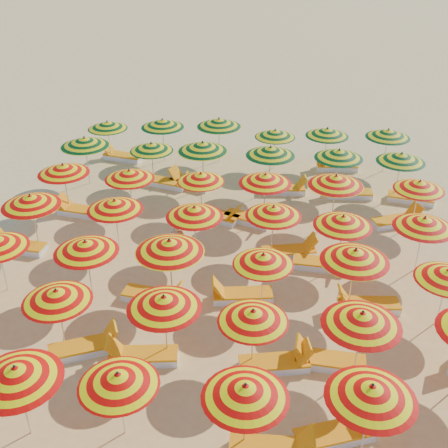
{
  "coord_description": "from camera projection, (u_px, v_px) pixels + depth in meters",
  "views": [
    {
      "loc": [
        1.6,
        -13.86,
        9.95
      ],
      "look_at": [
        0.0,
        0.5,
        1.6
      ],
      "focal_mm": 45.0,
      "sensor_mm": 36.0,
      "label": 1
    }
  ],
  "objects": [
    {
      "name": "ground",
      "position": [
        222.0,
        278.0,
        17.06
      ],
      "size": [
        120.0,
        120.0,
        0.0
      ],
      "primitive_type": "plane",
      "color": "#EEBD69",
      "rests_on": "ground"
    },
    {
      "name": "umbrella_7",
      "position": [
        16.0,
        374.0,
        11.22
      ],
      "size": [
        2.44,
        2.44,
        1.97
      ],
      "color": "silver",
      "rests_on": "ground"
    },
    {
      "name": "umbrella_8",
      "position": [
        118.0,
        379.0,
        11.31
      ],
      "size": [
        1.79,
        1.79,
        1.79
      ],
      "color": "silver",
      "rests_on": "ground"
    },
    {
      "name": "umbrella_9",
      "position": [
        245.0,
        391.0,
        10.93
      ],
      "size": [
        1.87,
        1.87,
        1.88
      ],
      "color": "silver",
      "rests_on": "ground"
    },
    {
      "name": "umbrella_10",
      "position": [
        372.0,
        392.0,
        10.85
      ],
      "size": [
        2.25,
        2.25,
        1.93
      ],
      "color": "silver",
      "rests_on": "ground"
    },
    {
      "name": "umbrella_13",
      "position": [
        57.0,
        296.0,
        13.65
      ],
      "size": [
        1.76,
        1.76,
        1.83
      ],
      "color": "silver",
      "rests_on": "ground"
    },
    {
      "name": "umbrella_14",
      "position": [
        164.0,
        302.0,
        13.29
      ],
      "size": [
        1.84,
        1.84,
        1.92
      ],
      "color": "silver",
      "rests_on": "ground"
    },
    {
      "name": "umbrella_15",
      "position": [
        253.0,
        316.0,
        13.03
      ],
      "size": [
        2.25,
        2.25,
        1.8
      ],
      "color": "silver",
      "rests_on": "ground"
    },
    {
      "name": "umbrella_16",
      "position": [
        362.0,
        319.0,
        12.7
      ],
      "size": [
        2.06,
        2.06,
        1.97
      ],
      "color": "silver",
      "rests_on": "ground"
    },
    {
      "name": "umbrella_19",
      "position": [
        86.0,
        247.0,
        15.44
      ],
      "size": [
        1.82,
        1.82,
        1.91
      ],
      "color": "silver",
      "rests_on": "ground"
    },
    {
      "name": "umbrella_20",
      "position": [
        169.0,
        246.0,
        15.27
      ],
      "size": [
        2.5,
        2.5,
        2.04
      ],
      "color": "silver",
      "rests_on": "ground"
    },
    {
      "name": "umbrella_21",
      "position": [
        263.0,
        259.0,
        15.11
      ],
      "size": [
        2.14,
        2.14,
        1.78
      ],
      "color": "silver",
      "rests_on": "ground"
    },
    {
      "name": "umbrella_22",
      "position": [
        355.0,
        255.0,
        14.92
      ],
      "size": [
        2.42,
        2.42,
        2.0
      ],
      "color": "silver",
      "rests_on": "ground"
    },
    {
      "name": "umbrella_23",
      "position": [
        448.0,
        275.0,
        14.46
      ],
      "size": [
        1.99,
        1.99,
        1.8
      ],
      "color": "silver",
      "rests_on": "ground"
    },
    {
      "name": "umbrella_24",
      "position": [
        30.0,
        201.0,
        17.66
      ],
      "size": [
        2.46,
        2.46,
        1.99
      ],
      "color": "silver",
      "rests_on": "ground"
    },
    {
      "name": "umbrella_25",
      "position": [
        115.0,
        205.0,
        17.61
      ],
      "size": [
        1.93,
        1.93,
        1.88
      ],
      "color": "silver",
      "rests_on": "ground"
    },
    {
      "name": "umbrella_26",
      "position": [
        194.0,
        212.0,
        17.2
      ],
      "size": [
        2.23,
        2.23,
        1.9
      ],
      "color": "silver",
      "rests_on": "ground"
    },
    {
      "name": "umbrella_27",
      "position": [
        274.0,
        211.0,
        17.29
      ],
      "size": [
        2.11,
        2.11,
        1.87
      ],
      "color": "silver",
      "rests_on": "ground"
    },
    {
      "name": "umbrella_28",
      "position": [
        343.0,
        221.0,
        16.73
      ],
      "size": [
        2.04,
        2.04,
        1.89
      ],
      "color": "silver",
      "rests_on": "ground"
    },
    {
      "name": "umbrella_29",
      "position": [
        424.0,
        223.0,
        16.57
      ],
      "size": [
        2.3,
        2.3,
        1.92
      ],
      "color": "silver",
      "rests_on": "ground"
    },
    {
      "name": "umbrella_30",
      "position": [
        63.0,
        169.0,
        19.84
      ],
      "size": [
        1.96,
        1.96,
        1.94
      ],
      "color": "silver",
      "rests_on": "ground"
    },
    {
      "name": "umbrella_31",
      "position": [
        129.0,
        175.0,
        19.61
      ],
      "size": [
        2.03,
        2.03,
        1.85
      ],
      "color": "silver",
      "rests_on": "ground"
    },
    {
      "name": "umbrella_32",
      "position": [
        201.0,
        177.0,
        19.59
      ],
      "size": [
        2.12,
        2.12,
        1.77
      ],
      "color": "silver",
      "rests_on": "ground"
    },
    {
      "name": "umbrella_33",
      "position": [
        265.0,
        179.0,
        19.17
      ],
      "size": [
        2.08,
        2.08,
        1.93
      ],
      "color": "silver",
      "rests_on": "ground"
    },
    {
      "name": "umbrella_34",
      "position": [
        336.0,
        180.0,
        18.88
      ],
      "size": [
        2.03,
        2.03,
        2.02
      ],
      "color": "silver",
      "rests_on": "ground"
    },
    {
      "name": "umbrella_35",
      "position": [
        419.0,
        185.0,
        18.93
      ],
      "size": [
        2.13,
        2.13,
        1.83
      ],
      "color": "silver",
      "rests_on": "ground"
    },
    {
      "name": "umbrella_36",
      "position": [
        85.0,
        142.0,
        21.84
      ],
      "size": [
        2.51,
        2.51,
        2.04
      ],
      "color": "silver",
      "rests_on": "ground"
    },
    {
      "name": "umbrella_37",
      "position": [
        151.0,
        147.0,
        21.91
      ],
      "size": [
        2.2,
        2.2,
        1.81
      ],
      "color": "silver",
      "rests_on": "ground"
    },
    {
      "name": "umbrella_38",
      "position": [
        203.0,
        147.0,
        21.38
      ],
      "size": [
        2.47,
        2.47,
        2.05
      ],
      "color": "silver",
      "rests_on": "ground"
    },
    {
      "name": "umbrella_39",
      "position": [
        270.0,
        151.0,
        21.13
      ],
      "size": [
        2.42,
        2.42,
        1.99
      ],
      "color": "silver",
      "rests_on": "ground"
    },
    {
      "name": "umbrella_40",
      "position": [
        339.0,
        154.0,
        21.01
      ],
      "size": [
        2.34,
        2.34,
        1.94
      ],
      "color": "silver",
      "rests_on": "ground"
    },
    {
      "name": "umbrella_41",
      "position": [
        401.0,
        158.0,
        20.78
      ],
      "size": [
        2.26,
        2.26,
        1.91
      ],
      "color": "silver",
      "rests_on": "ground"
    },
    {
      "name": "umbrella_42",
      "position": [
        107.0,
        125.0,
        24.06
      ],
      "size": [
        1.87,
        1.87,
        1.8
      ],
      "color": "silver",
      "rests_on": "ground"
    },
    {
      "name": "umbrella_43",
      "position": [
        162.0,
        123.0,
        23.89
      ],
      "size": [
        2.25,
        2.25,
        1.95
      ],
      "color": "silver",
      "rests_on": "ground"
    },
    {
      "name": "umbrella_44",
      "position": [
        219.0,
        123.0,
        23.76
      ],
      "size": [
        2.51,
        2.51,
        2.03
      ],
      "color": "silver",
      "rests_on": "ground"
    },
    {
      "name": "umbrella_45",
      "position": [
        275.0,
        133.0,
        23.24
      ],
      "size": [
        2.1,
        2.1,
        1.79
      ],
      "color": "silver",
      "rests_on": "ground"
    },
    {
      "name": "umbrella_46",
      "position": [
        327.0,
        132.0,
        23.12
      ],
      "size": [
        2.16,
        2.16,
        1.89
      ],
      "color": "silver",
      "rests_on": "ground"
    },
    {
      "name": "umbrella_47",
      "position": [
        388.0,
        133.0,
        22.9
      ],
      "size": [
        2.16,
        2.16,
        1.93
      ],
      "color": "silver",
      "rests_on": "ground"
    },
    {
      "name": "lounger_7",
      "position": [
        336.0,
        434.0,
        11.87
      ],
      "size": [
        1.83,
        1.16,
        0.69
      ],
      "rotation": [
        0.0,
        0.0,
        0.36
      ],
      "color": "white",
      "rests_on": "ground"
    },
    {
      "name": "lounger_9",
      "position": [
        85.0,
        347.0,
        14.17
      ],
      "size": [
        1.82,
        1.24,
        0.69
      ],
      "rotation": [
        0.0,
        0.0,
        0.42
      ],
      "color": "white",
      "rests_on": "ground"
    },
    {
      "name": "lounger_10",
      "position": [
        142.0,
        356.0,
        13.91
      ],
      "size": [
        1.8,
        0.82,
        0.69
      ],
      "rotation": [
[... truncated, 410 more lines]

